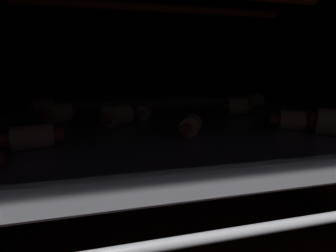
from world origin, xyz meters
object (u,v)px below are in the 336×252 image
pig_in_blanket_mid_0 (291,120)px  pig_in_blanket_mid_4 (34,137)px  pig_in_blanket_mid_9 (59,113)px  baking_tray_mid (169,126)px  pig_in_blanket_mid_7 (43,106)px  pig_in_blanket_mid_5 (237,106)px  pig_in_blanket_mid_8 (254,100)px  pig_in_blanket_mid_1 (144,111)px  pig_in_blanket_mid_6 (191,125)px  oven_rack_mid (169,132)px  pig_in_blanket_mid_10 (118,116)px  pig_in_blanket_mid_3 (334,123)px

pig_in_blanket_mid_0 → pig_in_blanket_mid_4: 31.87cm
pig_in_blanket_mid_0 → pig_in_blanket_mid_4: size_ratio=0.90×
pig_in_blanket_mid_4 → pig_in_blanket_mid_9: size_ratio=1.25×
baking_tray_mid → pig_in_blanket_mid_7: (-22.11, 14.04, 1.83)cm
baking_tray_mid → pig_in_blanket_mid_0: size_ratio=9.65×
pig_in_blanket_mid_0 → pig_in_blanket_mid_5: pig_in_blanket_mid_5 is taller
pig_in_blanket_mid_4 → pig_in_blanket_mid_8: pig_in_blanket_mid_8 is taller
baking_tray_mid → pig_in_blanket_mid_1: pig_in_blanket_mid_1 is taller
pig_in_blanket_mid_6 → pig_in_blanket_mid_4: bearing=-174.1°
pig_in_blanket_mid_9 → pig_in_blanket_mid_6: bearing=-29.9°
baking_tray_mid → pig_in_blanket_mid_5: pig_in_blanket_mid_5 is taller
oven_rack_mid → pig_in_blanket_mid_7: 26.35cm
pig_in_blanket_mid_5 → pig_in_blanket_mid_7: bearing=164.1°
pig_in_blanket_mid_6 → pig_in_blanket_mid_9: pig_in_blanket_mid_9 is taller
pig_in_blanket_mid_4 → pig_in_blanket_mid_7: size_ratio=1.10×
pig_in_blanket_mid_1 → pig_in_blanket_mid_10: pig_in_blanket_mid_10 is taller
pig_in_blanket_mid_4 → pig_in_blanket_mid_9: bearing=91.7°
oven_rack_mid → pig_in_blanket_mid_9: 17.41cm
pig_in_blanket_mid_1 → pig_in_blanket_mid_4: pig_in_blanket_mid_4 is taller
pig_in_blanket_mid_1 → pig_in_blanket_mid_7: bearing=152.9°
oven_rack_mid → pig_in_blanket_mid_4: 18.78cm
baking_tray_mid → pig_in_blanket_mid_3: bearing=-31.4°
baking_tray_mid → pig_in_blanket_mid_9: (-16.79, 3.49, 2.03)cm
baking_tray_mid → pig_in_blanket_mid_4: pig_in_blanket_mid_4 is taller
baking_tray_mid → pig_in_blanket_mid_6: pig_in_blanket_mid_6 is taller
pig_in_blanket_mid_0 → pig_in_blanket_mid_10: size_ratio=1.08×
pig_in_blanket_mid_8 → pig_in_blanket_mid_9: bearing=-168.8°
pig_in_blanket_mid_7 → pig_in_blanket_mid_9: pig_in_blanket_mid_9 is taller
pig_in_blanket_mid_0 → pig_in_blanket_mid_8: size_ratio=1.00×
pig_in_blanket_mid_1 → pig_in_blanket_mid_9: (-13.38, -0.97, 0.32)cm
pig_in_blanket_mid_3 → pig_in_blanket_mid_4: 35.06cm
pig_in_blanket_mid_1 → pig_in_blanket_mid_8: pig_in_blanket_mid_8 is taller
baking_tray_mid → pig_in_blanket_mid_7: size_ratio=9.56×
pig_in_blanket_mid_0 → pig_in_blanket_mid_5: size_ratio=1.00×
pig_in_blanket_mid_0 → pig_in_blanket_mid_6: bearing=176.5°
oven_rack_mid → pig_in_blanket_mid_3: size_ratio=11.13×
oven_rack_mid → pig_in_blanket_mid_9: pig_in_blanket_mid_9 is taller
pig_in_blanket_mid_3 → pig_in_blanket_mid_7: 47.92cm
baking_tray_mid → pig_in_blanket_mid_9: size_ratio=10.84×
baking_tray_mid → pig_in_blanket_mid_8: bearing=27.1°
pig_in_blanket_mid_0 → pig_in_blanket_mid_3: pig_in_blanket_mid_3 is taller
pig_in_blanket_mid_4 → oven_rack_mid: bearing=27.9°
baking_tray_mid → pig_in_blanket_mid_1: size_ratio=8.58×
baking_tray_mid → pig_in_blanket_mid_4: size_ratio=8.67×
pig_in_blanket_mid_1 → pig_in_blanket_mid_5: bearing=-2.1°
baking_tray_mid → pig_in_blanket_mid_7: 26.26cm
baking_tray_mid → pig_in_blanket_mid_6: 7.20cm
pig_in_blanket_mid_0 → baking_tray_mid: bearing=153.4°
pig_in_blanket_mid_5 → pig_in_blanket_mid_7: (-35.81, 10.22, -0.29)cm
pig_in_blanket_mid_6 → pig_in_blanket_mid_9: 20.84cm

